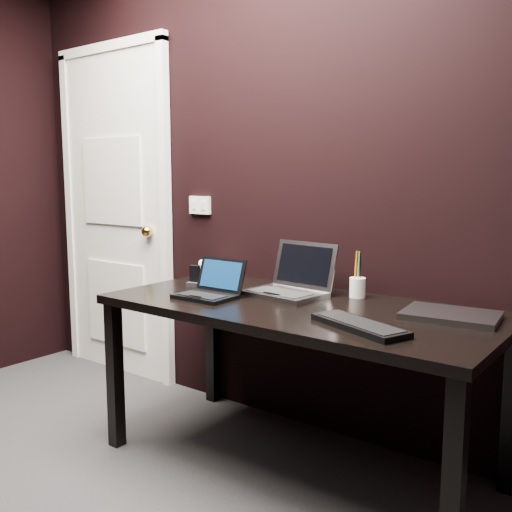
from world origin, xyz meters
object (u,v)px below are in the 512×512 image
Objects in this scene: desk at (298,322)px; door at (116,213)px; desk_phone at (212,271)px; pen_cup at (357,287)px; closed_laptop at (451,315)px; mobile_phone at (194,278)px; silver_laptop at (290,285)px; netbook at (210,290)px; ext_keyboard at (359,325)px.

door is at bearing 167.18° from desk.
desk_phone is 0.87m from pen_cup.
desk is 0.79m from desk_phone.
desk is at bearing -165.99° from closed_laptop.
mobile_phone reaches higher than desk.
pen_cup is (0.14, 0.28, 0.13)m from desk.
desk is at bearing -12.82° from door.
desk is 4.60× the size of silver_laptop.
closed_laptop is at bearing 15.42° from netbook.
door is 2.28m from closed_laptop.
desk is 0.43m from netbook.
mobile_phone is at bearing -174.27° from closed_laptop.
ext_keyboard reaches higher than closed_laptop.
desk_phone is (0.92, -0.10, -0.27)m from door.
door is 2.14m from ext_keyboard.
silver_laptop is at bearing -152.25° from pen_cup.
mobile_phone is (-0.50, -0.11, -0.01)m from silver_laptop.
door is 1.56m from silver_laptop.
silver_laptop is 1.83× the size of desk_phone.
netbook is at bearing -21.72° from door.
desk_phone is 0.95× the size of pen_cup.
mobile_phone is (0.10, -0.25, 0.00)m from desk_phone.
desk is at bearing -20.65° from desk_phone.
netbook reaches higher than desk.
closed_laptop is (1.00, 0.28, -0.02)m from netbook.
desk_phone is at bearing 174.69° from closed_laptop.
desk_phone is 1.93× the size of mobile_phone.
ext_keyboard reaches higher than desk.
desk_phone is at bearing -6.21° from door.
desk_phone is at bearing 111.85° from mobile_phone.
desk is (1.65, -0.38, -0.38)m from door.
door reaches higher than silver_laptop.
desk_phone is at bearing 159.35° from desk.
pen_cup reaches higher than ext_keyboard.
netbook is 2.54× the size of mobile_phone.
door is 0.96m from desk_phone.
door reaches higher than desk.
ext_keyboard is at bearing -32.38° from silver_laptop.
pen_cup is at bearing 164.75° from closed_laptop.
door is at bearing 164.32° from ext_keyboard.
ext_keyboard is at bearing -12.39° from mobile_phone.
mobile_phone is at bearing -68.15° from desk_phone.
desk is at bearing 17.56° from netbook.
silver_laptop is at bearing 134.59° from desk.
door reaches higher than pen_cup.
closed_laptop reaches higher than desk.
silver_laptop is (0.26, 0.26, 0.01)m from netbook.
silver_laptop reaches higher than closed_laptop.
closed_laptop is at bearing -5.68° from door.
closed_laptop is at bearing 58.38° from ext_keyboard.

